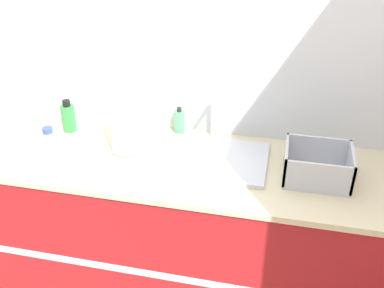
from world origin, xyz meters
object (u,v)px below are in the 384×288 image
sink (214,156)px  bottle_clear (50,143)px  bottle_green (68,117)px  dish_rack (317,168)px  paper_towel_roll (124,129)px  soap_dispenser (179,122)px

sink → bottle_clear: size_ratio=3.44×
bottle_green → dish_rack: bearing=-7.9°
sink → dish_rack: 0.48m
paper_towel_roll → soap_dispenser: size_ratio=1.58×
sink → bottle_clear: bearing=-171.1°
paper_towel_roll → dish_rack: 0.92m
sink → soap_dispenser: bearing=135.4°
dish_rack → bottle_green: bearing=172.1°
bottle_clear → soap_dispenser: bearing=31.3°
dish_rack → soap_dispenser: size_ratio=1.92×
bottle_clear → soap_dispenser: size_ratio=0.98×
sink → bottle_clear: 0.80m
dish_rack → bottle_green: bottle_green is taller
bottle_green → paper_towel_roll: bearing=-20.8°
sink → bottle_green: sink is taller
bottle_clear → sink: bearing=8.9°
bottle_green → bottle_clear: bottle_green is taller
dish_rack → bottle_green: size_ratio=1.66×
paper_towel_roll → bottle_clear: size_ratio=1.62×
bottle_clear → paper_towel_roll: bearing=17.6°
dish_rack → bottle_clear: size_ratio=1.97×
bottle_green → soap_dispenser: bottle_green is taller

